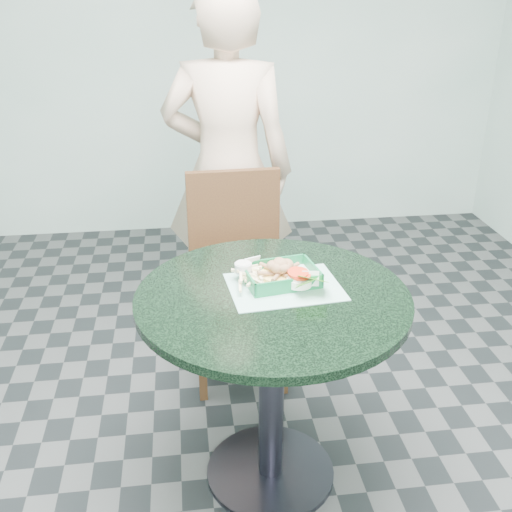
{
  "coord_description": "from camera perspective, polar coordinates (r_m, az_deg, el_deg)",
  "views": [
    {
      "loc": [
        -0.27,
        -1.68,
        1.7
      ],
      "look_at": [
        -0.04,
        0.1,
        0.86
      ],
      "focal_mm": 42.0,
      "sensor_mm": 36.0,
      "label": 1
    }
  ],
  "objects": [
    {
      "name": "sauce_ramekin",
      "position": [
        2.03,
        -1.09,
        -1.29
      ],
      "size": [
        0.06,
        0.06,
        0.03
      ],
      "rotation": [
        0.0,
        0.0,
        -0.3
      ],
      "color": "silver",
      "rests_on": "food_basket"
    },
    {
      "name": "food_basket",
      "position": [
        2.01,
        2.37,
        -2.61
      ],
      "size": [
        0.24,
        0.17,
        0.05
      ],
      "rotation": [
        0.0,
        0.0,
        0.17
      ],
      "color": "#0F6B39",
      "rests_on": "placemat"
    },
    {
      "name": "dining_chair",
      "position": [
        2.69,
        -1.88,
        -0.59
      ],
      "size": [
        0.42,
        0.42,
        0.93
      ],
      "rotation": [
        0.0,
        0.0,
        0.03
      ],
      "color": "#3E2817",
      "rests_on": "floor"
    },
    {
      "name": "garnish_cup",
      "position": [
        1.94,
        4.13,
        -2.85
      ],
      "size": [
        0.12,
        0.12,
        0.05
      ],
      "rotation": [
        0.0,
        0.0,
        0.39
      ],
      "color": "white",
      "rests_on": "food_basket"
    },
    {
      "name": "diner_person",
      "position": [
        2.85,
        -2.74,
        10.42
      ],
      "size": [
        0.8,
        0.61,
        1.96
      ],
      "primitive_type": "imported",
      "rotation": [
        0.0,
        0.0,
        2.93
      ],
      "color": "#CFAC8F",
      "rests_on": "floor"
    },
    {
      "name": "floor",
      "position": [
        2.4,
        1.37,
        -19.93
      ],
      "size": [
        4.0,
        5.0,
        0.02
      ],
      "primitive_type": "cube",
      "color": "#303335",
      "rests_on": "ground"
    },
    {
      "name": "crab_sandwich",
      "position": [
        1.99,
        2.26,
        -1.8
      ],
      "size": [
        0.13,
        0.13,
        0.08
      ],
      "rotation": [
        0.0,
        0.0,
        -0.08
      ],
      "color": "#E5C05F",
      "rests_on": "food_basket"
    },
    {
      "name": "fries_pile",
      "position": [
        2.0,
        -0.7,
        -2.08
      ],
      "size": [
        0.11,
        0.12,
        0.04
      ],
      "primitive_type": null,
      "rotation": [
        0.0,
        0.0,
        0.07
      ],
      "color": "#FBE5A9",
      "rests_on": "food_basket"
    },
    {
      "name": "wall_back",
      "position": [
        4.2,
        -3.92,
        20.94
      ],
      "size": [
        4.0,
        0.04,
        2.8
      ],
      "primitive_type": "cube",
      "color": "silver",
      "rests_on": "ground"
    },
    {
      "name": "placemat",
      "position": [
        1.99,
        2.72,
        -3.46
      ],
      "size": [
        0.39,
        0.31,
        0.0
      ],
      "primitive_type": "cube",
      "rotation": [
        0.0,
        0.0,
        0.1
      ],
      "color": "#8DC2B4",
      "rests_on": "cafe_table"
    },
    {
      "name": "cafe_table",
      "position": [
        2.03,
        1.53,
        -8.3
      ],
      "size": [
        0.89,
        0.89,
        0.75
      ],
      "color": "#282831",
      "rests_on": "floor"
    }
  ]
}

